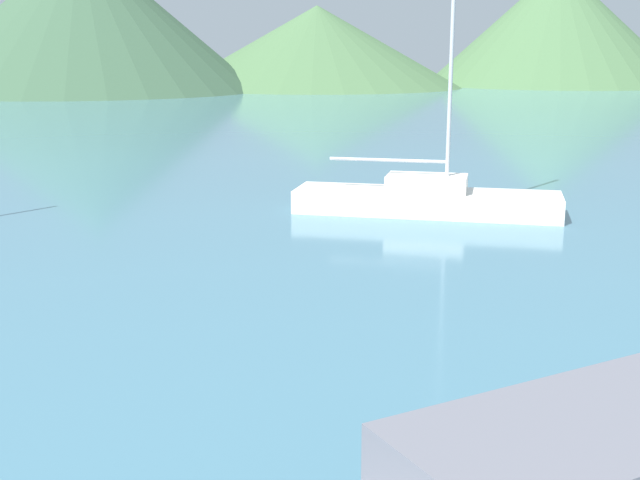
# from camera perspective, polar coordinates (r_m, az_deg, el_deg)

# --- Properties ---
(sailboat_inner) EXTENTS (8.07, 4.77, 9.85)m
(sailboat_inner) POSITION_cam_1_polar(r_m,az_deg,el_deg) (24.35, 7.58, 2.97)
(sailboat_inner) COLOR white
(sailboat_inner) RESTS_ON ground_plane
(hill_central) EXTENTS (41.07, 41.07, 17.39)m
(hill_central) POSITION_cam_1_polar(r_m,az_deg,el_deg) (101.32, -16.45, 15.07)
(hill_central) COLOR #38563D
(hill_central) RESTS_ON ground_plane
(hill_east) EXTENTS (37.67, 37.67, 10.36)m
(hill_east) POSITION_cam_1_polar(r_m,az_deg,el_deg) (107.27, -0.21, 13.59)
(hill_east) COLOR #476B42
(hill_east) RESTS_ON ground_plane
(hill_far_east) EXTENTS (35.68, 35.68, 16.17)m
(hill_far_east) POSITION_cam_1_polar(r_m,az_deg,el_deg) (119.27, 16.50, 14.44)
(hill_far_east) COLOR #476B42
(hill_far_east) RESTS_ON ground_plane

